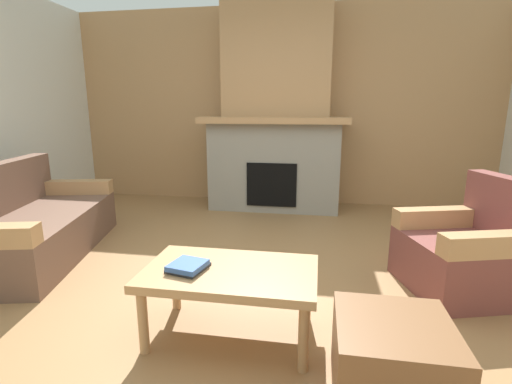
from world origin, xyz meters
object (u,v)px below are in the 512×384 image
object	(u,v)px
fireplace	(276,122)
coffee_table	(230,278)
couch	(31,226)
ottoman	(392,362)
armchair	(468,252)

from	to	relation	value
fireplace	coffee_table	xyz separation A→B (m)	(0.11, -3.06, -0.79)
couch	coffee_table	bearing A→B (deg)	-23.41
couch	ottoman	distance (m)	3.21
armchair	ottoman	xyz separation A→B (m)	(-0.76, -1.25, -0.09)
couch	armchair	xyz separation A→B (m)	(3.70, -0.03, 0.01)
couch	coffee_table	distance (m)	2.28
coffee_table	fireplace	bearing A→B (deg)	91.99
fireplace	couch	size ratio (longest dim) A/B	1.39
armchair	coffee_table	xyz separation A→B (m)	(-1.60, -0.88, 0.08)
ottoman	fireplace	bearing A→B (deg)	105.54
coffee_table	ottoman	distance (m)	0.94
couch	armchair	size ratio (longest dim) A/B	2.06
fireplace	coffee_table	distance (m)	3.17
couch	ottoman	size ratio (longest dim) A/B	3.74
armchair	ottoman	world-z (taller)	armchair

